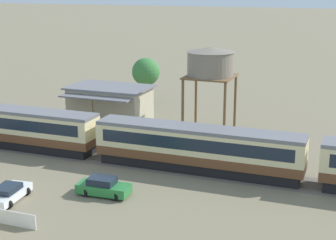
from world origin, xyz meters
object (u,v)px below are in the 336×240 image
object	(u,v)px
parked_car_green	(103,187)
water_tower	(210,63)
station_building	(110,107)
parked_car_white	(8,193)
passenger_train	(201,147)
yard_tree_2	(146,72)

from	to	relation	value
parked_car_green	water_tower	bearing A→B (deg)	77.69
station_building	water_tower	size ratio (longest dim) A/B	0.95
parked_car_white	parked_car_green	distance (m)	7.03
passenger_train	water_tower	world-z (taller)	water_tower
water_tower	passenger_train	bearing A→B (deg)	-77.56
station_building	parked_car_white	xyz separation A→B (m)	(1.90, -20.46, -1.83)
passenger_train	water_tower	distance (m)	12.07
passenger_train	station_building	world-z (taller)	station_building
parked_car_white	yard_tree_2	world-z (taller)	yard_tree_2
water_tower	yard_tree_2	world-z (taller)	water_tower
passenger_train	station_building	distance (m)	16.38
water_tower	parked_car_white	distance (m)	24.47
parked_car_white	yard_tree_2	xyz separation A→B (m)	(-3.23, 33.59, 3.58)
passenger_train	parked_car_green	size ratio (longest dim) A/B	23.08
parked_car_white	parked_car_green	size ratio (longest dim) A/B	1.02
yard_tree_2	passenger_train	bearing A→B (deg)	-56.83
parked_car_green	station_building	bearing A→B (deg)	112.64
passenger_train	parked_car_white	bearing A→B (deg)	-136.14
yard_tree_2	water_tower	bearing A→B (deg)	-44.19
water_tower	parked_car_green	world-z (taller)	water_tower
water_tower	yard_tree_2	distance (m)	17.70
station_building	passenger_train	bearing A→B (deg)	-35.03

